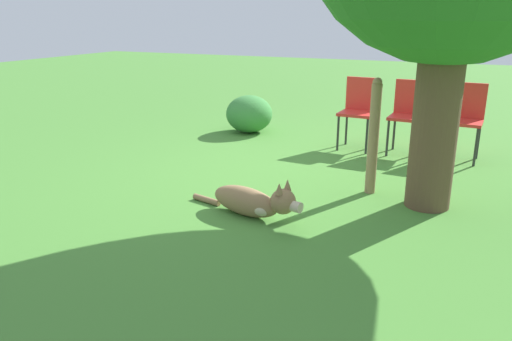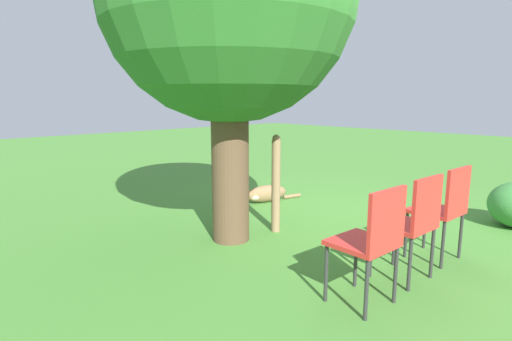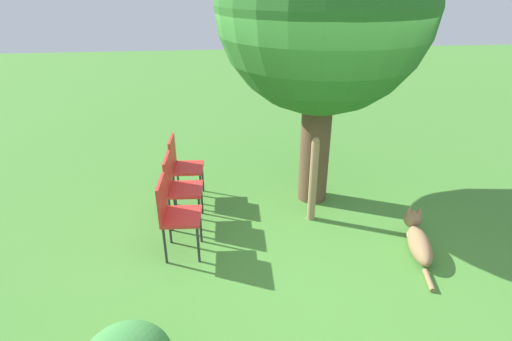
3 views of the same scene
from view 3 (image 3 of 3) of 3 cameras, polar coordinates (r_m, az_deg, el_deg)
ground_plane at (r=4.85m, az=8.22°, el=-10.54°), size 30.00×30.00×0.00m
oak_tree at (r=5.12m, az=9.76°, el=22.02°), size 2.60×2.60×3.88m
dog at (r=5.02m, az=22.11°, el=-9.05°), size 0.42×1.20×0.40m
fence_post at (r=5.06m, az=8.18°, el=-1.26°), size 0.10×0.10×1.14m
red_chair_0 at (r=4.49m, az=-11.68°, el=-5.75°), size 0.44×0.46×0.92m
red_chair_1 at (r=5.05m, az=-11.07°, el=-2.00°), size 0.44×0.46×0.92m
red_chair_2 at (r=5.62m, az=-10.59°, el=0.99°), size 0.44×0.46×0.92m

